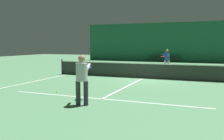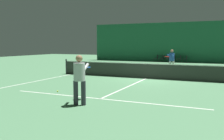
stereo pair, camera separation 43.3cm
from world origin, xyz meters
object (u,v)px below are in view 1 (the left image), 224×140
Objects in this scene: courtside_chair_0 at (150,58)px; courtside_chair_5 at (179,58)px; player_far at (167,59)px; courtside_chair_1 at (155,58)px; courtside_chair_3 at (167,58)px; courtside_chair_4 at (173,58)px; player_near at (82,76)px; tennis_ball at (57,92)px; courtside_chair_2 at (161,58)px; tennis_net at (143,70)px.

courtside_chair_0 is 1.00× the size of courtside_chair_5.
courtside_chair_1 is (-3.09, 10.58, -0.52)m from player_far.
courtside_chair_3 is at bearing -161.10° from player_far.
courtside_chair_0 is 2.74m from courtside_chair_4.
player_near is 22.75m from courtside_chair_0.
courtside_chair_0 is 20.94m from tennis_ball.
courtside_chair_5 is (2.06, 0.00, 0.00)m from courtside_chair_2.
player_far is 2.06× the size of courtside_chair_4.
player_near is 22.58m from courtside_chair_5.
tennis_net is at bearing 0.55° from player_far.
tennis_ball is at bearing 36.72° from player_near.
tennis_ball is (-2.39, -5.92, -0.48)m from tennis_net.
courtside_chair_0 is (-2.83, 22.57, -0.54)m from player_near.
courtside_chair_4 is 0.69m from courtside_chair_5.
courtside_chair_1 is 1.00× the size of courtside_chair_4.
tennis_net is at bearing 8.99° from courtside_chair_1.
courtside_chair_0 is at bearing -90.00° from courtside_chair_2.
courtside_chair_1 is at bearing -154.04° from player_far.
courtside_chair_5 is (2.74, 0.00, 0.00)m from courtside_chair_1.
courtside_chair_3 and courtside_chair_5 have the same top height.
player_near reaches higher than tennis_ball.
courtside_chair_2 is 12.73× the size of tennis_ball.
player_far is 10.84m from tennis_ball.
tennis_ball is at bearing -1.93° from courtside_chair_2.
courtside_chair_1 is 20.93m from tennis_ball.
courtside_chair_3 is at bearing -90.00° from courtside_chair_4.
player_far is 2.06× the size of courtside_chair_2.
courtside_chair_3 is (-1.00, 15.01, -0.03)m from tennis_net.
tennis_net is 14.29× the size of courtside_chair_0.
player_near is 2.09× the size of courtside_chair_1.
courtside_chair_3 is (-0.77, 22.57, -0.54)m from player_near.
courtside_chair_3 is 1.00× the size of courtside_chair_4.
tennis_net is 15.11m from courtside_chair_2.
courtside_chair_0 and courtside_chair_3 have the same top height.
courtside_chair_2 is at bearing -90.00° from courtside_chair_4.
courtside_chair_1 is at bearing 90.00° from courtside_chair_0.
player_near is (-0.23, -7.55, 0.51)m from tennis_net.
courtside_chair_1 is at bearing 98.99° from tennis_net.
courtside_chair_2 is at bearing -157.52° from player_far.
tennis_net is 6.40m from tennis_ball.
tennis_ball is at bearing -112.01° from tennis_net.
courtside_chair_2 is (0.69, 0.00, 0.00)m from courtside_chair_1.
player_far is 10.65m from courtside_chair_4.
tennis_net is 15.01m from courtside_chair_4.
tennis_net is at bearing 67.99° from tennis_ball.
courtside_chair_1 is (-2.37, 15.01, -0.03)m from tennis_net.
tennis_ball is at bearing -5.66° from courtside_chair_4.
courtside_chair_0 is 12.73× the size of tennis_ball.
player_near is 22.57m from courtside_chair_4.
tennis_net reaches higher than courtside_chair_5.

